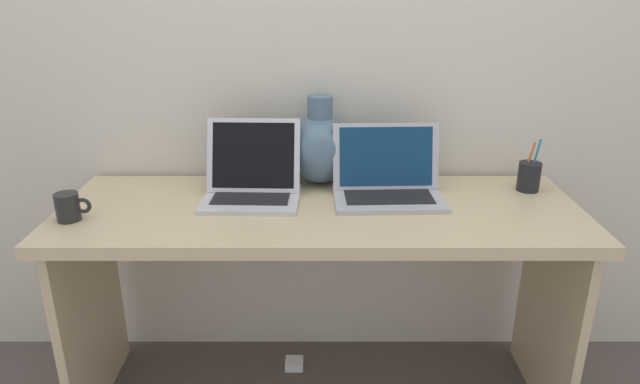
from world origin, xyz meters
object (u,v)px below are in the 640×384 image
Objects in this scene: laptop_left at (253,178)px; green_vase at (320,147)px; power_brick at (294,364)px; laptop_right at (387,179)px; coffee_mug at (69,207)px; pen_cup at (529,176)px.

laptop_left is 1.03× the size of green_vase.
laptop_left is 4.58× the size of power_brick.
laptop_right is 0.28m from green_vase.
coffee_mug is (-0.54, -0.20, -0.02)m from laptop_left.
laptop_left is 1.72× the size of pen_cup.
laptop_right is at bearing -173.32° from pen_cup.
laptop_right is at bearing -33.01° from green_vase.
laptop_right is 0.50m from pen_cup.
green_vase reaches higher than laptop_left.
laptop_left reaches higher than power_brick.
laptop_right reaches higher than coffee_mug.
laptop_left is 0.81m from power_brick.
green_vase reaches higher than laptop_right.
coffee_mug is 1.05m from power_brick.
laptop_left reaches higher than pen_cup.
power_brick is at bearing 28.00° from laptop_left.
green_vase is at bearing 146.99° from laptop_right.
laptop_right is at bearing -10.72° from power_brick.
pen_cup is (0.49, 0.06, -0.01)m from laptop_right.
laptop_left is 0.28m from green_vase.
coffee_mug is at bearing -158.40° from power_brick.
coffee_mug is at bearing -155.60° from green_vase.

